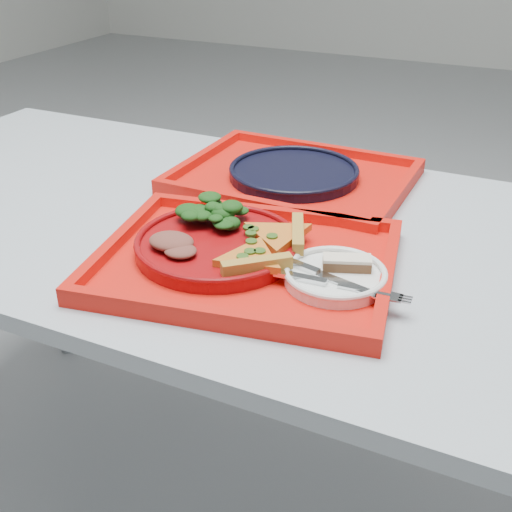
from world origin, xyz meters
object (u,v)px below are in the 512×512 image
object	(u,v)px
tray_main	(246,265)
dessert_bar	(347,263)
navy_plate	(294,174)
tray_far	(294,180)
dinner_plate	(217,246)

from	to	relation	value
tray_main	dessert_bar	world-z (taller)	dessert_bar
navy_plate	dessert_bar	world-z (taller)	dessert_bar
tray_main	dessert_bar	xyz separation A→B (m)	(0.16, 0.02, 0.03)
tray_far	navy_plate	distance (m)	0.01
dinner_plate	dessert_bar	xyz separation A→B (m)	(0.21, 0.01, 0.01)
tray_far	dinner_plate	xyz separation A→B (m)	(0.01, -0.34, 0.02)
navy_plate	dessert_bar	xyz separation A→B (m)	(0.22, -0.33, 0.02)
tray_main	tray_far	xyz separation A→B (m)	(-0.06, 0.35, 0.00)
tray_far	dessert_bar	size ratio (longest dim) A/B	5.94
dinner_plate	navy_plate	size ratio (longest dim) A/B	1.00
dinner_plate	navy_plate	distance (m)	0.34
dinner_plate	dessert_bar	size ratio (longest dim) A/B	3.43
tray_main	navy_plate	distance (m)	0.36
tray_far	dessert_bar	world-z (taller)	dessert_bar
dinner_plate	tray_main	bearing A→B (deg)	-10.30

